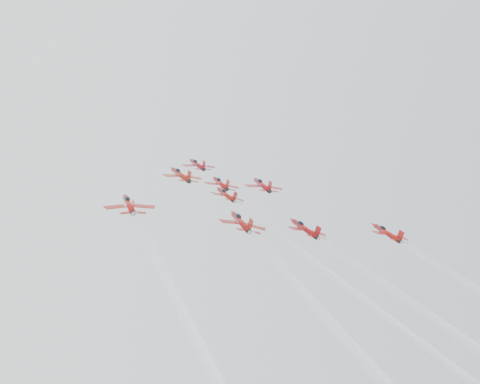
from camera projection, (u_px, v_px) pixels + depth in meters
name	position (u px, v px, depth m)	size (l,w,h in m)	color
jet_lead	(197.00, 164.00, 149.53)	(9.69, 12.36, 8.00)	maroon
jet_row2_left	(181.00, 174.00, 131.62)	(10.21, 13.03, 8.43)	#9C1D0E
jet_row2_center	(221.00, 183.00, 132.12)	(9.26, 11.82, 7.65)	#9D0F12
jet_row2_right	(262.00, 185.00, 141.59)	(10.63, 13.56, 8.77)	maroon
jet_center	(312.00, 268.00, 85.16)	(8.44, 79.05, 48.13)	maroon
jet_rear_farleft	(203.00, 333.00, 56.89)	(9.34, 87.51, 53.28)	#A2130F
jet_rear_left	(390.00, 359.00, 60.48)	(9.69, 90.80, 55.28)	maroon
jet_rear_right	(459.00, 342.00, 69.59)	(8.90, 83.41, 50.78)	maroon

